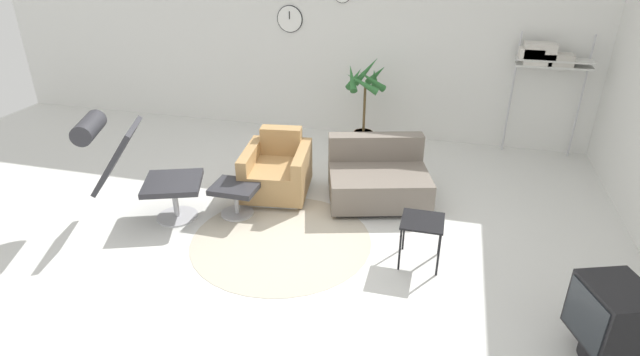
{
  "coord_description": "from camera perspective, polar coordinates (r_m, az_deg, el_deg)",
  "views": [
    {
      "loc": [
        1.3,
        -4.27,
        2.79
      ],
      "look_at": [
        0.12,
        0.15,
        0.55
      ],
      "focal_mm": 28.0,
      "sensor_mm": 36.0,
      "label": 1
    }
  ],
  "objects": [
    {
      "name": "ground_plane",
      "position": [
        5.26,
        -1.64,
        -5.93
      ],
      "size": [
        12.0,
        12.0,
        0.0
      ],
      "primitive_type": "plane",
      "color": "silver"
    },
    {
      "name": "wall_back",
      "position": [
        7.48,
        4.86,
        15.28
      ],
      "size": [
        12.0,
        0.09,
        2.8
      ],
      "color": "silver",
      "rests_on": "ground_plane"
    },
    {
      "name": "round_rug",
      "position": [
        5.11,
        -4.45,
        -7.05
      ],
      "size": [
        1.82,
        1.82,
        0.01
      ],
      "color": "#BCB29E",
      "rests_on": "ground_plane"
    },
    {
      "name": "lounge_chair",
      "position": [
        5.48,
        -20.87,
        1.94
      ],
      "size": [
        1.25,
        0.92,
        1.17
      ],
      "rotation": [
        0.0,
        0.0,
        -1.2
      ],
      "color": "#BCBCC1",
      "rests_on": "ground_plane"
    },
    {
      "name": "ottoman",
      "position": [
        5.49,
        -9.61,
        -1.64
      ],
      "size": [
        0.49,
        0.41,
        0.36
      ],
      "color": "#BCBCC1",
      "rests_on": "ground_plane"
    },
    {
      "name": "armchair_red",
      "position": [
        5.89,
        -4.91,
        0.67
      ],
      "size": [
        0.84,
        0.94,
        0.72
      ],
      "rotation": [
        0.0,
        0.0,
        3.28
      ],
      "color": "silver",
      "rests_on": "ground_plane"
    },
    {
      "name": "couch_low",
      "position": [
        5.78,
        6.61,
        -0.16
      ],
      "size": [
        1.31,
        1.16,
        0.69
      ],
      "rotation": [
        0.0,
        0.0,
        3.43
      ],
      "color": "black",
      "rests_on": "ground_plane"
    },
    {
      "name": "side_table",
      "position": [
        4.67,
        11.61,
        -5.35
      ],
      "size": [
        0.38,
        0.38,
        0.45
      ],
      "color": "black",
      "rests_on": "ground_plane"
    },
    {
      "name": "crt_television",
      "position": [
        4.18,
        30.31,
        -13.79
      ],
      "size": [
        0.56,
        0.6,
        0.62
      ],
      "rotation": [
        0.0,
        0.0,
        1.93
      ],
      "color": "black",
      "rests_on": "ground_plane"
    },
    {
      "name": "potted_plant",
      "position": [
        7.03,
        5.09,
        8.51
      ],
      "size": [
        0.61,
        0.62,
        1.31
      ],
      "color": "brown",
      "rests_on": "ground_plane"
    },
    {
      "name": "shelf_unit",
      "position": [
        7.2,
        24.29,
        12.39
      ],
      "size": [
        0.94,
        0.28,
        1.66
      ],
      "color": "#BCBCC1",
      "rests_on": "ground_plane"
    }
  ]
}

